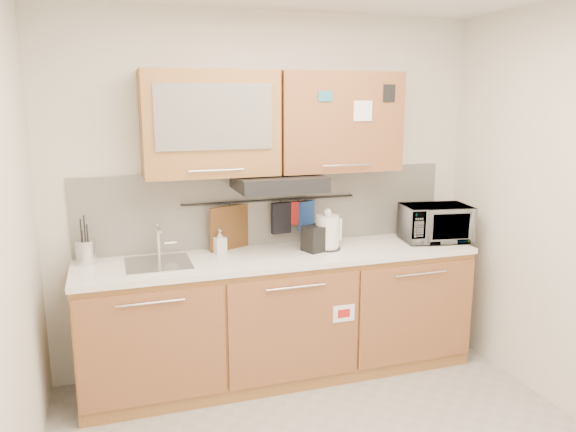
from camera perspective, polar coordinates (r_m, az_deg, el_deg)
wall_back at (r=4.17m, az=-1.96°, el=2.28°), size 3.20×0.00×3.20m
base_cabinet at (r=4.14m, az=-0.67°, el=-10.72°), size 2.80×0.64×0.88m
countertop at (r=3.97m, az=-0.68°, el=-4.14°), size 2.82×0.62×0.04m
backsplash at (r=4.18m, az=-1.90°, el=0.90°), size 2.80×0.02×0.56m
upper_cabinets at (r=3.95m, az=-1.36°, el=9.47°), size 1.82×0.37×0.70m
range_hood at (r=3.92m, az=-0.96°, el=3.42°), size 0.60×0.46×0.10m
sink at (r=3.83m, az=-13.02°, el=-4.70°), size 0.42×0.40×0.26m
utensil_rail at (r=4.13m, az=-1.76°, el=1.62°), size 1.30×0.02×0.02m
utensil_crock at (r=3.94m, az=-19.82°, el=-3.45°), size 0.16×0.16×0.33m
kettle at (r=4.07m, az=4.02°, el=-1.73°), size 0.22×0.21×0.30m
toaster at (r=4.05m, az=3.24°, el=-2.18°), size 0.27×0.21×0.18m
microwave at (r=4.44m, az=14.74°, el=-0.70°), size 0.54×0.41×0.28m
soap_bottle at (r=3.99m, az=-6.93°, el=-2.57°), size 0.09×0.09×0.17m
cutting_board at (r=4.09m, az=-5.85°, el=-1.82°), size 0.32×0.15×0.42m
oven_mitt at (r=4.23m, az=1.89°, el=0.04°), size 0.14×0.08×0.22m
dark_pouch at (r=4.17m, az=-0.70°, el=-0.20°), size 0.15×0.06×0.23m
pot_holder at (r=4.21m, az=1.15°, el=0.32°), size 0.14×0.02×0.17m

